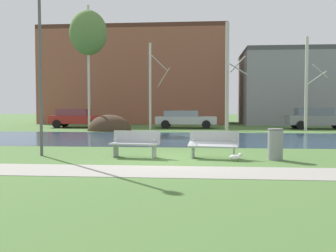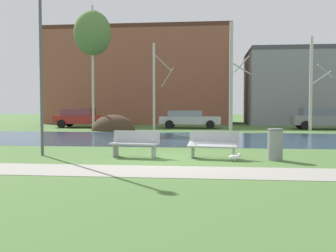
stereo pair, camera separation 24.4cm
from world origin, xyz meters
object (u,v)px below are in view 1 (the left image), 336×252
seagull (236,157)px  parked_hatch_third_grey (317,118)px  streetlamp (40,36)px  bench_right (214,144)px  trash_bin (275,144)px  parked_sedan_second_silver (185,119)px  parked_van_nearest_red (77,118)px  bench_left (135,143)px

seagull → parked_hatch_third_grey: bearing=67.1°
streetlamp → bench_right: bearing=-1.5°
trash_bin → streetlamp: bearing=177.1°
seagull → parked_sedan_second_silver: parked_sedan_second_silver is taller
seagull → streetlamp: 7.57m
parked_van_nearest_red → parked_hatch_third_grey: bearing=-1.7°
parked_van_nearest_red → parked_hatch_third_grey: parked_hatch_third_grey is taller
bench_right → parked_hatch_third_grey: parked_hatch_third_grey is taller
bench_left → seagull: bench_left is taller
streetlamp → parked_sedan_second_silver: streetlamp is taller
trash_bin → bench_left: bearing=177.0°
bench_right → parked_sedan_second_silver: (-1.72, 17.32, 0.26)m
bench_right → parked_van_nearest_red: size_ratio=0.39×
streetlamp → parked_van_nearest_red: 18.14m
streetlamp → parked_sedan_second_silver: (4.07, 17.16, -3.29)m
parked_sedan_second_silver → parked_hatch_third_grey: size_ratio=1.01×
seagull → parked_hatch_third_grey: size_ratio=0.09×
bench_right → trash_bin: (1.90, -0.24, 0.04)m
trash_bin → parked_sedan_second_silver: (-3.62, 17.55, 0.22)m
seagull → parked_hatch_third_grey: (7.38, 17.51, 0.69)m
trash_bin → parked_hatch_third_grey: bearing=70.3°
trash_bin → parked_hatch_third_grey: 18.18m
bench_right → streetlamp: 6.79m
parked_van_nearest_red → parked_sedan_second_silver: 8.54m
seagull → streetlamp: streetlamp is taller
bench_left → parked_hatch_third_grey: bearing=57.9°
bench_left → parked_hatch_third_grey: size_ratio=0.36×
seagull → parked_sedan_second_silver: (-2.37, 17.95, 0.60)m
bench_left → seagull: (3.21, -0.63, -0.34)m
parked_sedan_second_silver → trash_bin: bearing=-78.3°
trash_bin → seagull: (-1.25, -0.40, -0.38)m
bench_left → bench_right: same height
bench_right → streetlamp: streetlamp is taller
bench_right → parked_hatch_third_grey: (8.04, 16.88, 0.35)m
trash_bin → parked_van_nearest_red: size_ratio=0.23×
parked_sedan_second_silver → parked_hatch_third_grey: (9.75, -0.44, 0.09)m
parked_sedan_second_silver → parked_van_nearest_red: bearing=179.2°
seagull → parked_van_nearest_red: size_ratio=0.10×
parked_sedan_second_silver → bench_left: bearing=-92.8°
seagull → parked_van_nearest_red: (-10.91, 18.07, 0.65)m
bench_right → seagull: size_ratio=3.88×
seagull → streetlamp: bearing=173.0°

